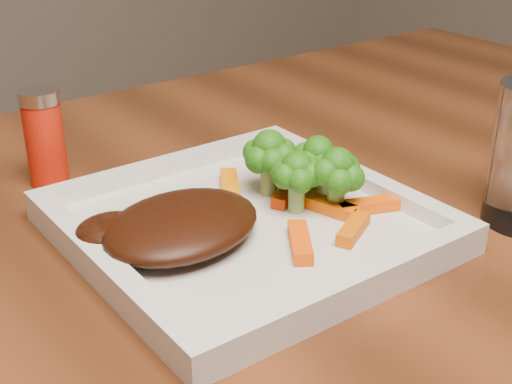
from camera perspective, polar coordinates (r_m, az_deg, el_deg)
plate at (r=0.59m, az=-0.79°, el=-2.99°), size 0.27×0.27×0.01m
steak at (r=0.55m, az=-5.98°, el=-2.64°), size 0.15×0.12×0.03m
broccoli_0 at (r=0.62m, az=1.07°, el=2.84°), size 0.07×0.07×0.07m
broccoli_1 at (r=0.62m, az=4.97°, el=2.63°), size 0.06×0.06×0.06m
broccoli_2 at (r=0.59m, az=6.48°, el=1.06°), size 0.06×0.06×0.06m
broccoli_3 at (r=0.59m, az=3.29°, el=1.19°), size 0.06×0.06×0.06m
carrot_0 at (r=0.57m, az=7.79°, el=-2.92°), size 0.05×0.03×0.01m
carrot_1 at (r=0.61m, az=8.96°, el=-1.07°), size 0.06×0.03×0.01m
carrot_2 at (r=0.54m, az=3.55°, el=-4.01°), size 0.04×0.05×0.01m
carrot_3 at (r=0.66m, az=4.10°, el=1.71°), size 0.07×0.04×0.01m
carrot_4 at (r=0.63m, az=-2.11°, el=0.53°), size 0.04×0.06×0.01m
carrot_5 at (r=0.60m, az=5.74°, el=-1.09°), size 0.03×0.06×0.01m
carrot_6 at (r=0.62m, az=2.61°, el=-0.09°), size 0.05×0.03×0.01m
spice_shaker at (r=0.69m, az=-16.57°, el=4.18°), size 0.04×0.04×0.09m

